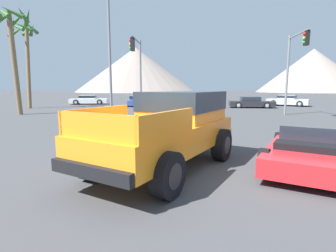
{
  "coord_description": "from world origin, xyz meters",
  "views": [
    {
      "loc": [
        0.47,
        -6.57,
        2.1
      ],
      "look_at": [
        -0.17,
        0.97,
        0.97
      ],
      "focal_mm": 28.0,
      "sensor_mm": 36.0,
      "label": 1
    }
  ],
  "objects_px": {
    "red_convertible_car": "(308,153)",
    "traffic_light_crosswalk": "(295,58)",
    "parked_car_dark": "(251,102)",
    "orange_pickup_truck": "(172,124)",
    "traffic_light_main": "(137,62)",
    "parked_car_silver": "(287,100)",
    "parked_car_white": "(89,100)",
    "palm_tree_tall": "(14,35)",
    "street_lamp_post": "(109,43)",
    "parked_car_blue": "(137,101)",
    "palm_tree_short": "(25,45)"
  },
  "relations": [
    {
      "from": "palm_tree_short",
      "to": "parked_car_dark",
      "type": "bearing_deg",
      "value": 6.87
    },
    {
      "from": "street_lamp_post",
      "to": "parked_car_dark",
      "type": "bearing_deg",
      "value": 50.69
    },
    {
      "from": "palm_tree_tall",
      "to": "orange_pickup_truck",
      "type": "bearing_deg",
      "value": -44.25
    },
    {
      "from": "palm_tree_tall",
      "to": "palm_tree_short",
      "type": "relative_size",
      "value": 0.96
    },
    {
      "from": "orange_pickup_truck",
      "to": "parked_car_silver",
      "type": "relative_size",
      "value": 1.17
    },
    {
      "from": "red_convertible_car",
      "to": "parked_car_white",
      "type": "relative_size",
      "value": 0.95
    },
    {
      "from": "traffic_light_crosswalk",
      "to": "palm_tree_tall",
      "type": "height_order",
      "value": "palm_tree_tall"
    },
    {
      "from": "parked_car_dark",
      "to": "street_lamp_post",
      "type": "bearing_deg",
      "value": -36.34
    },
    {
      "from": "red_convertible_car",
      "to": "parked_car_dark",
      "type": "xyz_separation_m",
      "value": [
        3.17,
        20.83,
        0.17
      ]
    },
    {
      "from": "traffic_light_main",
      "to": "red_convertible_car",
      "type": "bearing_deg",
      "value": 28.74
    },
    {
      "from": "traffic_light_crosswalk",
      "to": "palm_tree_tall",
      "type": "xyz_separation_m",
      "value": [
        -20.38,
        -0.31,
        1.81
      ]
    },
    {
      "from": "red_convertible_car",
      "to": "traffic_light_crosswalk",
      "type": "bearing_deg",
      "value": 96.66
    },
    {
      "from": "parked_car_blue",
      "to": "parked_car_silver",
      "type": "relative_size",
      "value": 0.91
    },
    {
      "from": "traffic_light_crosswalk",
      "to": "orange_pickup_truck",
      "type": "bearing_deg",
      "value": -31.52
    },
    {
      "from": "parked_car_white",
      "to": "palm_tree_tall",
      "type": "relative_size",
      "value": 0.6
    },
    {
      "from": "parked_car_dark",
      "to": "parked_car_silver",
      "type": "bearing_deg",
      "value": 126.44
    },
    {
      "from": "orange_pickup_truck",
      "to": "traffic_light_crosswalk",
      "type": "bearing_deg",
      "value": 84.11
    },
    {
      "from": "palm_tree_tall",
      "to": "street_lamp_post",
      "type": "bearing_deg",
      "value": -27.72
    },
    {
      "from": "parked_car_dark",
      "to": "red_convertible_car",
      "type": "bearing_deg",
      "value": -5.69
    },
    {
      "from": "parked_car_silver",
      "to": "traffic_light_crosswalk",
      "type": "xyz_separation_m",
      "value": [
        -3.78,
        -11.44,
        3.48
      ]
    },
    {
      "from": "palm_tree_tall",
      "to": "traffic_light_crosswalk",
      "type": "bearing_deg",
      "value": 0.86
    },
    {
      "from": "traffic_light_crosswalk",
      "to": "palm_tree_tall",
      "type": "relative_size",
      "value": 0.74
    },
    {
      "from": "parked_car_silver",
      "to": "orange_pickup_truck",
      "type": "bearing_deg",
      "value": 3.13
    },
    {
      "from": "red_convertible_car",
      "to": "street_lamp_post",
      "type": "relative_size",
      "value": 0.6
    },
    {
      "from": "red_convertible_car",
      "to": "street_lamp_post",
      "type": "distance_m",
      "value": 11.56
    },
    {
      "from": "parked_car_dark",
      "to": "traffic_light_main",
      "type": "bearing_deg",
      "value": -49.4
    },
    {
      "from": "parked_car_white",
      "to": "traffic_light_crosswalk",
      "type": "distance_m",
      "value": 23.53
    },
    {
      "from": "parked_car_white",
      "to": "traffic_light_main",
      "type": "height_order",
      "value": "traffic_light_main"
    },
    {
      "from": "red_convertible_car",
      "to": "parked_car_silver",
      "type": "xyz_separation_m",
      "value": [
        7.96,
        23.99,
        0.22
      ]
    },
    {
      "from": "street_lamp_post",
      "to": "palm_tree_short",
      "type": "height_order",
      "value": "palm_tree_short"
    },
    {
      "from": "red_convertible_car",
      "to": "street_lamp_post",
      "type": "xyz_separation_m",
      "value": [
        -7.57,
        7.7,
        4.13
      ]
    },
    {
      "from": "parked_car_dark",
      "to": "traffic_light_main",
      "type": "xyz_separation_m",
      "value": [
        -10.26,
        -7.91,
        3.41
      ]
    },
    {
      "from": "orange_pickup_truck",
      "to": "palm_tree_tall",
      "type": "height_order",
      "value": "palm_tree_tall"
    },
    {
      "from": "palm_tree_short",
      "to": "parked_car_silver",
      "type": "bearing_deg",
      "value": 12.17
    },
    {
      "from": "parked_car_white",
      "to": "palm_tree_tall",
      "type": "xyz_separation_m",
      "value": [
        -0.54,
        -12.45,
        5.34
      ]
    },
    {
      "from": "traffic_light_main",
      "to": "palm_tree_short",
      "type": "bearing_deg",
      "value": -113.24
    },
    {
      "from": "orange_pickup_truck",
      "to": "parked_car_dark",
      "type": "height_order",
      "value": "orange_pickup_truck"
    },
    {
      "from": "parked_car_silver",
      "to": "red_convertible_car",
      "type": "bearing_deg",
      "value": 10.37
    },
    {
      "from": "parked_car_dark",
      "to": "parked_car_silver",
      "type": "relative_size",
      "value": 0.97
    },
    {
      "from": "parked_car_blue",
      "to": "parked_car_silver",
      "type": "distance_m",
      "value": 17.08
    },
    {
      "from": "red_convertible_car",
      "to": "parked_car_blue",
      "type": "xyz_separation_m",
      "value": [
        -9.06,
        22.5,
        0.18
      ]
    },
    {
      "from": "orange_pickup_truck",
      "to": "parked_car_white",
      "type": "relative_size",
      "value": 1.16
    },
    {
      "from": "orange_pickup_truck",
      "to": "palm_tree_tall",
      "type": "distance_m",
      "value": 18.29
    },
    {
      "from": "parked_car_dark",
      "to": "palm_tree_tall",
      "type": "height_order",
      "value": "palm_tree_tall"
    },
    {
      "from": "parked_car_silver",
      "to": "traffic_light_main",
      "type": "relative_size",
      "value": 0.82
    },
    {
      "from": "red_convertible_car",
      "to": "traffic_light_crosswalk",
      "type": "relative_size",
      "value": 0.76
    },
    {
      "from": "street_lamp_post",
      "to": "palm_tree_short",
      "type": "xyz_separation_m",
      "value": [
        -11.65,
        10.43,
        1.65
      ]
    },
    {
      "from": "street_lamp_post",
      "to": "traffic_light_main",
      "type": "bearing_deg",
      "value": 84.66
    },
    {
      "from": "traffic_light_crosswalk",
      "to": "street_lamp_post",
      "type": "xyz_separation_m",
      "value": [
        -11.75,
        -4.84,
        0.43
      ]
    },
    {
      "from": "traffic_light_main",
      "to": "street_lamp_post",
      "type": "bearing_deg",
      "value": -5.34
    }
  ]
}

